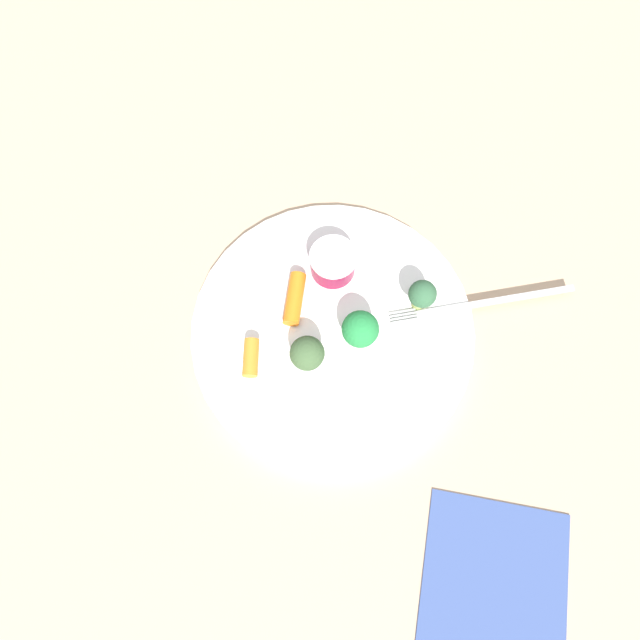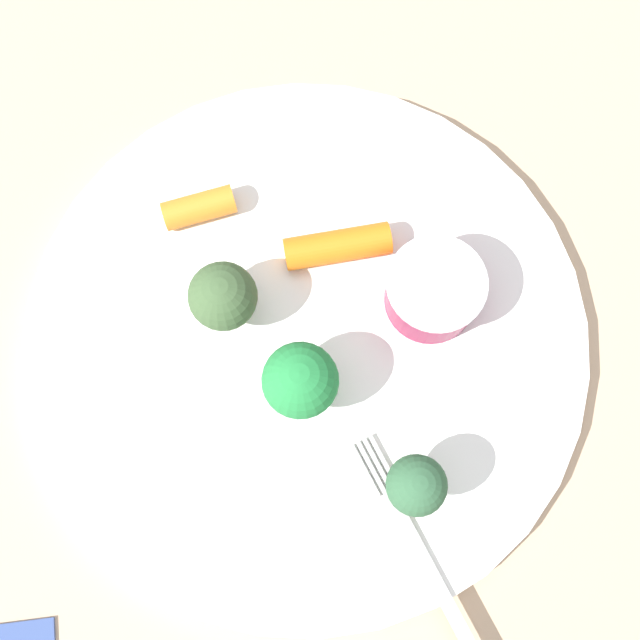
# 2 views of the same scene
# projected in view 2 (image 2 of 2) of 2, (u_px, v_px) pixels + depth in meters

# --- Properties ---
(ground_plane) EXTENTS (2.40, 2.40, 0.00)m
(ground_plane) POSITION_uv_depth(u_px,v_px,m) (306.00, 343.00, 0.43)
(ground_plane) COLOR tan
(plate) EXTENTS (0.29, 0.29, 0.01)m
(plate) POSITION_uv_depth(u_px,v_px,m) (306.00, 340.00, 0.42)
(plate) COLOR white
(plate) RESTS_ON ground_plane
(sauce_cup) EXTENTS (0.05, 0.05, 0.03)m
(sauce_cup) POSITION_uv_depth(u_px,v_px,m) (433.00, 291.00, 0.41)
(sauce_cup) COLOR maroon
(sauce_cup) RESTS_ON plate
(broccoli_floret_0) EXTENTS (0.03, 0.03, 0.04)m
(broccoli_floret_0) POSITION_uv_depth(u_px,v_px,m) (224.00, 295.00, 0.40)
(broccoli_floret_0) COLOR #7EB261
(broccoli_floret_0) RESTS_ON plate
(broccoli_floret_1) EXTENTS (0.04, 0.04, 0.05)m
(broccoli_floret_1) POSITION_uv_depth(u_px,v_px,m) (300.00, 381.00, 0.38)
(broccoli_floret_1) COLOR #9BB459
(broccoli_floret_1) RESTS_ON plate
(broccoli_floret_2) EXTENTS (0.03, 0.03, 0.05)m
(broccoli_floret_2) POSITION_uv_depth(u_px,v_px,m) (416.00, 486.00, 0.37)
(broccoli_floret_2) COLOR #98AC57
(broccoli_floret_2) RESTS_ON plate
(carrot_stick_0) EXTENTS (0.04, 0.03, 0.02)m
(carrot_stick_0) POSITION_uv_depth(u_px,v_px,m) (199.00, 208.00, 0.43)
(carrot_stick_0) COLOR orange
(carrot_stick_0) RESTS_ON plate
(carrot_stick_1) EXTENTS (0.06, 0.04, 0.02)m
(carrot_stick_1) POSITION_uv_depth(u_px,v_px,m) (334.00, 245.00, 0.42)
(carrot_stick_1) COLOR orange
(carrot_stick_1) RESTS_ON plate
(fork) EXTENTS (0.15, 0.14, 0.00)m
(fork) POSITION_uv_depth(u_px,v_px,m) (457.00, 621.00, 0.38)
(fork) COLOR #B2B3B0
(fork) RESTS_ON plate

